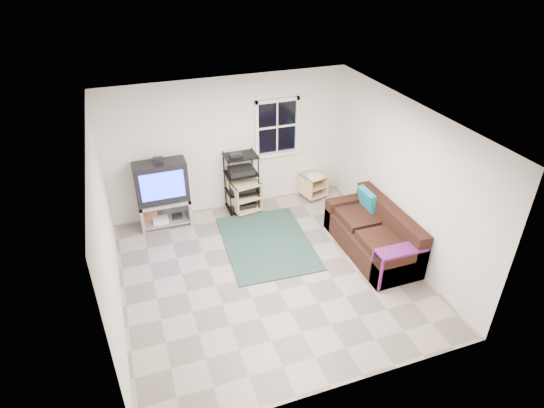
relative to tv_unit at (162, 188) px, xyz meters
name	(u,v)px	position (x,y,z in m)	size (l,w,h in m)	color
room	(277,131)	(2.30, 0.22, 0.72)	(4.60, 4.62, 4.60)	gray
tv_unit	(162,188)	(0.00, 0.00, 0.00)	(0.93, 0.47, 1.37)	#95959D
av_rack	(242,186)	(1.50, 0.01, -0.22)	(0.61, 0.44, 1.21)	black
side_table_left	(244,194)	(1.54, 0.01, -0.42)	(0.60, 0.60, 0.62)	#D9BF85
side_table_right	(313,184)	(3.02, 0.03, -0.46)	(0.54, 0.54, 0.52)	#D9BF85
sofa	(374,235)	(3.23, -2.06, -0.44)	(0.86, 1.95, 0.89)	black
shag_rug	(267,243)	(1.58, -1.25, -0.74)	(1.47, 2.02, 0.02)	black
paper_bag	(149,213)	(-0.29, 0.10, -0.53)	(0.30, 0.20, 0.44)	#8F6140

